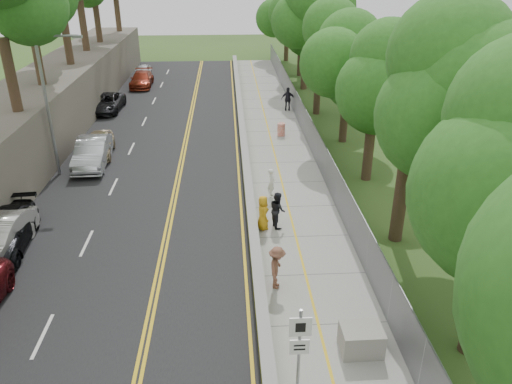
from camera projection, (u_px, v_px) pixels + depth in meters
ground at (255, 328)px, 17.24m from camera, size 140.00×140.00×0.00m
road at (153, 166)px, 30.46m from camera, size 11.20×66.00×0.04m
sidewalk at (282, 163)px, 30.88m from camera, size 4.20×66.00×0.05m
jersey_barrier at (245, 159)px, 30.64m from camera, size 0.42×66.00×0.60m
rock_embankment at (10, 137)px, 29.17m from camera, size 5.00×66.00×4.00m
chainlink_fence at (317, 147)px, 30.57m from camera, size 0.04×66.00×2.00m
trees_fenceside at (364, 46)px, 28.11m from camera, size 7.00×66.00×14.00m
streetlight at (50, 97)px, 27.29m from camera, size 2.52×0.22×8.00m
signpost at (299, 345)px, 13.73m from camera, size 0.62×0.09×3.10m
construction_barrel at (281, 130)px, 35.23m from camera, size 0.54×0.54×0.89m
concrete_block at (361, 340)px, 16.01m from camera, size 1.34×1.01×0.89m
car_3 at (3, 233)px, 21.54m from camera, size 2.58×5.40×1.52m
car_4 at (99, 145)px, 31.72m from camera, size 2.05×4.30×1.42m
car_5 at (92, 153)px, 30.12m from camera, size 2.03×5.08×1.64m
car_6 at (107, 103)px, 40.71m from camera, size 2.43×4.99×1.37m
car_7 at (142, 79)px, 48.29m from camera, size 2.06×4.88×1.40m
car_8 at (143, 72)px, 51.52m from camera, size 1.75×4.08×1.37m
painter_0 at (263, 213)px, 23.07m from camera, size 0.73×0.93×1.67m
painter_1 at (272, 183)px, 26.17m from camera, size 0.50×0.65×1.58m
painter_2 at (278, 210)px, 23.25m from camera, size 0.84×0.98×1.75m
painter_3 at (277, 268)px, 18.93m from camera, size 0.89×1.26×1.76m
person_far at (288, 99)px, 40.70m from camera, size 1.15×0.54×1.90m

